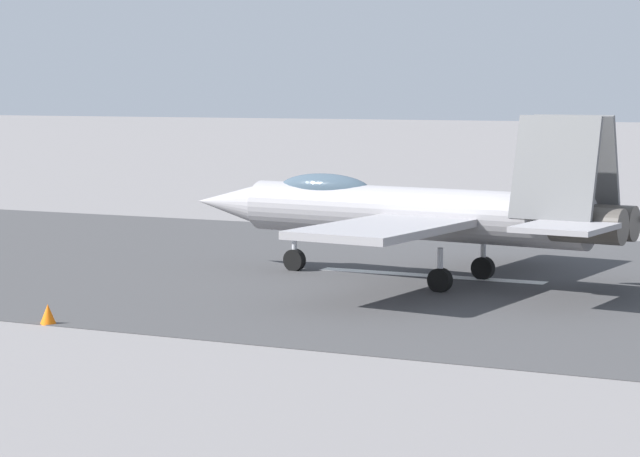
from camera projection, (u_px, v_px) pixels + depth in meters
name	position (u px, v px, depth m)	size (l,w,h in m)	color
ground_plane	(451.00, 278.00, 43.49)	(400.00, 400.00, 0.00)	slate
runway_strip	(452.00, 277.00, 43.48)	(240.00, 26.00, 0.02)	#3E3E3F
fighter_jet	(418.00, 211.00, 42.32)	(16.58, 14.12, 5.53)	#979498
marker_cone_mid	(48.00, 314.00, 34.90)	(0.44, 0.44, 0.55)	orange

